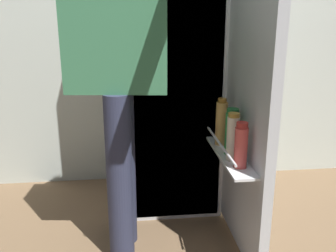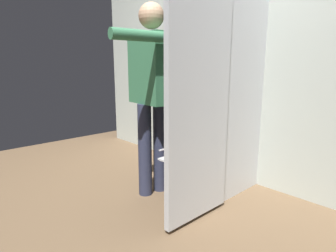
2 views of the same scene
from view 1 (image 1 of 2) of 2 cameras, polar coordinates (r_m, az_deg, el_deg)
The scene contains 4 objects.
ground_plane at distance 2.10m, azimuth 0.69°, elevation -17.10°, with size 5.34×5.34×0.00m, color brown.
kitchen_wall at distance 2.64m, azimuth -1.78°, elevation 17.53°, with size 4.40×0.10×2.41m, color beige.
refrigerator at distance 2.26m, azimuth -0.23°, elevation 9.78°, with size 0.68×1.23×1.79m.
person at distance 1.73m, azimuth -7.25°, elevation 10.84°, with size 0.55×0.79×1.65m.
Camera 1 is at (-0.22, -1.73, 1.18)m, focal length 41.07 mm.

